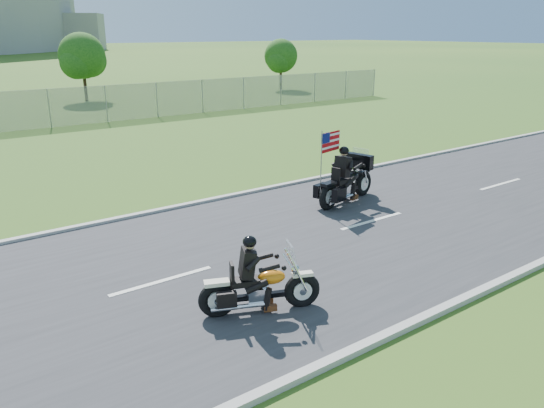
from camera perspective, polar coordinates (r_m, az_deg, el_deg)
ground at (r=11.86m, az=-2.89°, el=-5.91°), size 420.00×420.00×0.00m
road at (r=11.85m, az=-2.89°, el=-5.83°), size 120.00×8.00×0.04m
curb_north at (r=15.17m, az=-11.31°, el=-0.58°), size 120.00×0.18×0.12m
curb_south at (r=9.10m, az=11.67°, el=-13.96°), size 120.00×0.18×0.12m
tree_fence_near at (r=40.95m, az=-19.69°, el=14.55°), size 3.52×3.28×4.75m
tree_fence_far at (r=46.50m, az=0.97°, el=15.46°), size 3.08×2.87×4.20m
motorcycle_lead at (r=9.51m, az=-1.48°, el=-9.08°), size 2.12×1.10×1.50m
motorcycle_follow at (r=15.58m, az=8.01°, el=2.19°), size 2.56×1.09×2.16m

